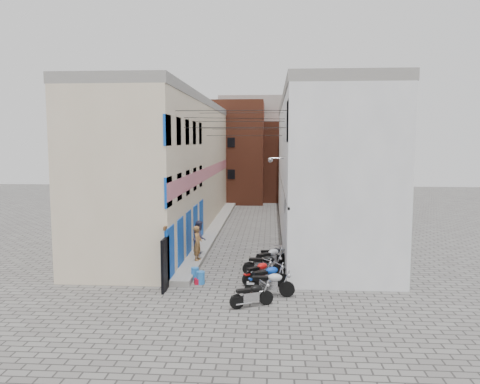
% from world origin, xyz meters
% --- Properties ---
extents(ground, '(90.00, 90.00, 0.00)m').
position_xyz_m(ground, '(0.00, 0.00, 0.00)').
color(ground, '#5D5A58').
rests_on(ground, ground).
extents(plinth, '(0.90, 26.00, 0.25)m').
position_xyz_m(plinth, '(-2.05, 13.00, 0.12)').
color(plinth, gray).
rests_on(plinth, ground).
extents(building_left, '(5.10, 27.00, 9.00)m').
position_xyz_m(building_left, '(-4.98, 12.95, 4.50)').
color(building_left, beige).
rests_on(building_left, ground).
extents(building_right, '(5.94, 26.00, 9.00)m').
position_xyz_m(building_right, '(5.00, 13.00, 4.51)').
color(building_right, silver).
rests_on(building_right, ground).
extents(building_far_brick_left, '(6.00, 6.00, 10.00)m').
position_xyz_m(building_far_brick_left, '(-2.00, 28.00, 5.00)').
color(building_far_brick_left, brown).
rests_on(building_far_brick_left, ground).
extents(building_far_brick_right, '(5.00, 6.00, 8.00)m').
position_xyz_m(building_far_brick_right, '(3.00, 30.00, 4.00)').
color(building_far_brick_right, brown).
rests_on(building_far_brick_right, ground).
extents(building_far_concrete, '(8.00, 5.00, 11.00)m').
position_xyz_m(building_far_concrete, '(0.00, 34.00, 5.50)').
color(building_far_concrete, gray).
rests_on(building_far_concrete, ground).
extents(far_shopfront, '(2.00, 0.30, 2.40)m').
position_xyz_m(far_shopfront, '(0.00, 25.20, 1.20)').
color(far_shopfront, black).
rests_on(far_shopfront, ground).
extents(overhead_wires, '(5.80, 13.02, 1.32)m').
position_xyz_m(overhead_wires, '(0.00, 7.64, 7.12)').
color(overhead_wires, black).
rests_on(overhead_wires, ground).
extents(motorcycle_a, '(1.80, 1.23, 1.00)m').
position_xyz_m(motorcycle_a, '(1.13, -2.15, 0.50)').
color(motorcycle_a, black).
rests_on(motorcycle_a, ground).
extents(motorcycle_b, '(2.01, 0.68, 1.16)m').
position_xyz_m(motorcycle_b, '(1.79, -0.96, 0.58)').
color(motorcycle_b, '#B2B3B7').
rests_on(motorcycle_b, ground).
extents(motorcycle_c, '(1.97, 1.51, 1.12)m').
position_xyz_m(motorcycle_c, '(1.70, 0.03, 0.56)').
color(motorcycle_c, '#0C3FC1').
rests_on(motorcycle_c, ground).
extents(motorcycle_d, '(1.71, 1.62, 1.04)m').
position_xyz_m(motorcycle_d, '(1.31, 0.86, 0.52)').
color(motorcycle_d, red).
rests_on(motorcycle_d, ground).
extents(motorcycle_e, '(2.03, 0.82, 1.14)m').
position_xyz_m(motorcycle_e, '(1.51, 1.90, 0.57)').
color(motorcycle_e, black).
rests_on(motorcycle_e, ground).
extents(motorcycle_f, '(1.99, 1.88, 1.21)m').
position_xyz_m(motorcycle_f, '(1.77, 2.96, 0.60)').
color(motorcycle_f, '#9C9CA0').
rests_on(motorcycle_f, ground).
extents(motorcycle_g, '(1.74, 0.66, 0.99)m').
position_xyz_m(motorcycle_g, '(1.90, 4.04, 0.49)').
color(motorcycle_g, black).
rests_on(motorcycle_g, ground).
extents(person_a, '(0.48, 0.67, 1.73)m').
position_xyz_m(person_a, '(-1.81, 3.55, 1.12)').
color(person_a, olive).
rests_on(person_a, plinth).
extents(person_b, '(0.70, 0.89, 1.79)m').
position_xyz_m(person_b, '(-1.89, 4.71, 1.14)').
color(person_b, '#373753').
rests_on(person_b, plinth).
extents(water_jug_near, '(0.40, 0.40, 0.55)m').
position_xyz_m(water_jug_near, '(-1.19, 0.51, 0.28)').
color(water_jug_near, blue).
rests_on(water_jug_near, ground).
extents(water_jug_far, '(0.39, 0.39, 0.54)m').
position_xyz_m(water_jug_far, '(-1.55, 1.15, 0.27)').
color(water_jug_far, blue).
rests_on(water_jug_far, ground).
extents(red_crate, '(0.45, 0.38, 0.24)m').
position_xyz_m(red_crate, '(-1.28, 0.50, 0.12)').
color(red_crate, '#AE0C23').
rests_on(red_crate, ground).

